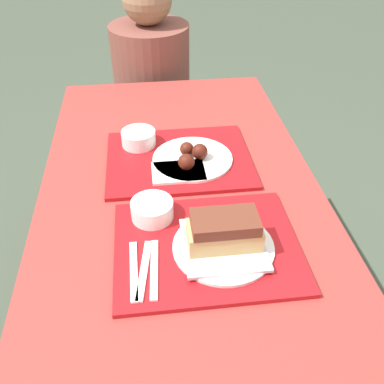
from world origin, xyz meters
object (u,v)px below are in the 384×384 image
(wings_plate_far, at_px, (192,157))
(person_seated_across, at_px, (151,72))
(tray_near, at_px, (207,246))
(brisket_sandwich_plate, at_px, (224,237))
(tray_far, at_px, (179,159))
(bowl_coleslaw_near, at_px, (152,209))
(bowl_coleslaw_far, at_px, (139,137))

(wings_plate_far, bearing_deg, person_seated_across, 95.96)
(tray_near, xyz_separation_m, brisket_sandwich_plate, (0.04, -0.02, 0.04))
(tray_near, xyz_separation_m, person_seated_across, (-0.08, 1.17, -0.06))
(tray_far, xyz_separation_m, brisket_sandwich_plate, (0.07, -0.38, 0.04))
(tray_far, distance_m, person_seated_across, 0.80)
(tray_near, xyz_separation_m, tray_far, (-0.03, 0.37, 0.00))
(tray_near, bearing_deg, tray_far, 94.60)
(bowl_coleslaw_near, xyz_separation_m, person_seated_across, (0.04, 1.05, -0.09))
(bowl_coleslaw_far, bearing_deg, wings_plate_far, -36.26)
(tray_near, distance_m, tray_far, 0.37)
(tray_far, distance_m, bowl_coleslaw_near, 0.27)
(brisket_sandwich_plate, height_order, person_seated_across, person_seated_across)
(person_seated_across, bearing_deg, wings_plate_far, -84.04)
(person_seated_across, bearing_deg, brisket_sandwich_plate, -84.47)
(brisket_sandwich_plate, bearing_deg, bowl_coleslaw_near, 140.69)
(tray_far, bearing_deg, brisket_sandwich_plate, -80.31)
(tray_near, relative_size, wings_plate_far, 1.80)
(bowl_coleslaw_near, xyz_separation_m, brisket_sandwich_plate, (0.16, -0.13, 0.01))
(brisket_sandwich_plate, height_order, bowl_coleslaw_far, brisket_sandwich_plate)
(tray_far, xyz_separation_m, bowl_coleslaw_far, (-0.12, 0.09, 0.03))
(tray_far, distance_m, bowl_coleslaw_far, 0.15)
(bowl_coleslaw_far, xyz_separation_m, person_seated_across, (0.07, 0.71, -0.09))
(bowl_coleslaw_near, xyz_separation_m, wings_plate_far, (0.13, 0.23, -0.01))
(tray_near, height_order, bowl_coleslaw_near, bowl_coleslaw_near)
(tray_near, relative_size, bowl_coleslaw_near, 4.06)
(brisket_sandwich_plate, bearing_deg, wings_plate_far, 94.54)
(wings_plate_far, bearing_deg, tray_near, -91.21)
(tray_far, bearing_deg, bowl_coleslaw_far, 142.45)
(bowl_coleslaw_far, relative_size, person_seated_across, 0.15)
(brisket_sandwich_plate, height_order, wings_plate_far, brisket_sandwich_plate)
(tray_near, relative_size, brisket_sandwich_plate, 1.82)
(tray_near, height_order, brisket_sandwich_plate, brisket_sandwich_plate)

